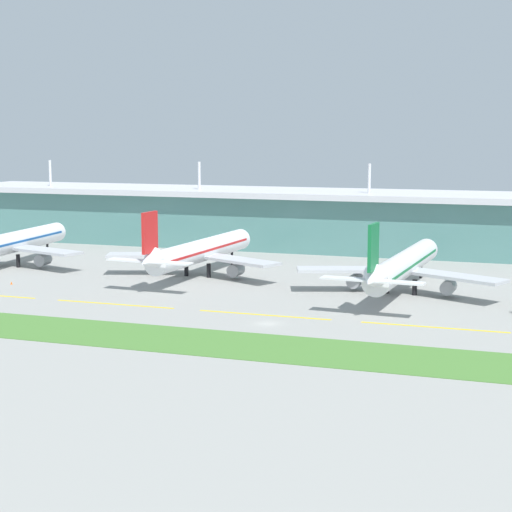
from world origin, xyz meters
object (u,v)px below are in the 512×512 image
(airliner_nearest, at_px, (10,243))
(airliner_near_middle, at_px, (200,251))
(airliner_far_middle, at_px, (403,266))
(safety_cone_right_wingtip, at_px, (11,283))

(airliner_nearest, height_order, airliner_near_middle, same)
(airliner_near_middle, height_order, airliner_far_middle, same)
(airliner_nearest, height_order, safety_cone_right_wingtip, airliner_nearest)
(airliner_nearest, bearing_deg, airliner_near_middle, 2.03)
(airliner_near_middle, height_order, safety_cone_right_wingtip, airliner_near_middle)
(airliner_near_middle, bearing_deg, airliner_nearest, -177.97)
(airliner_near_middle, distance_m, safety_cone_right_wingtip, 47.46)
(airliner_near_middle, distance_m, airliner_far_middle, 53.86)
(airliner_nearest, bearing_deg, safety_cone_right_wingtip, -54.74)
(airliner_nearest, xyz_separation_m, safety_cone_right_wingtip, (17.26, -24.41, -6.10))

